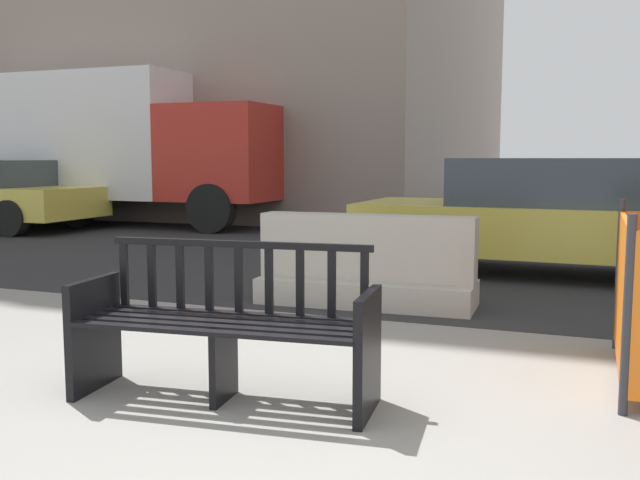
{
  "coord_description": "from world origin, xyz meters",
  "views": [
    {
      "loc": [
        1.36,
        -2.97,
        1.36
      ],
      "look_at": [
        -0.53,
        1.96,
        0.75
      ],
      "focal_mm": 40.0,
      "sensor_mm": 36.0,
      "label": 1
    }
  ],
  "objects_px": {
    "car_sedan_mid": "(544,216)",
    "delivery_truck": "(116,142)",
    "jersey_barrier_centre": "(366,268)",
    "street_bench": "(225,331)"
  },
  "relations": [
    {
      "from": "jersey_barrier_centre",
      "to": "delivery_truck",
      "type": "bearing_deg",
      "value": 140.27
    },
    {
      "from": "jersey_barrier_centre",
      "to": "delivery_truck",
      "type": "xyz_separation_m",
      "value": [
        -7.33,
        6.09,
        1.35
      ]
    },
    {
      "from": "street_bench",
      "to": "delivery_truck",
      "type": "distance_m",
      "value": 11.62
    },
    {
      "from": "delivery_truck",
      "to": "street_bench",
      "type": "bearing_deg",
      "value": -50.31
    },
    {
      "from": "car_sedan_mid",
      "to": "delivery_truck",
      "type": "xyz_separation_m",
      "value": [
        -8.73,
        3.67,
        1.0
      ]
    },
    {
      "from": "street_bench",
      "to": "car_sedan_mid",
      "type": "bearing_deg",
      "value": 75.35
    },
    {
      "from": "car_sedan_mid",
      "to": "delivery_truck",
      "type": "height_order",
      "value": "delivery_truck"
    },
    {
      "from": "street_bench",
      "to": "jersey_barrier_centre",
      "type": "relative_size",
      "value": 0.86
    },
    {
      "from": "jersey_barrier_centre",
      "to": "delivery_truck",
      "type": "relative_size",
      "value": 0.3
    },
    {
      "from": "jersey_barrier_centre",
      "to": "delivery_truck",
      "type": "distance_m",
      "value": 9.62
    }
  ]
}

